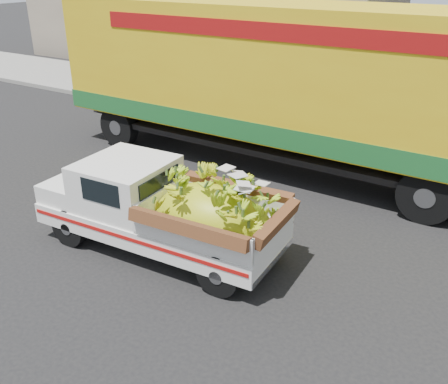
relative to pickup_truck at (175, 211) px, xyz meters
The scene contains 6 objects.
ground 2.12m from the pickup_truck, 168.79° to the right, with size 100.00×100.00×0.00m, color black.
curb 7.29m from the pickup_truck, 105.32° to the left, with size 60.00×0.25×0.15m, color gray.
sidewalk 9.33m from the pickup_truck, 101.90° to the left, with size 60.00×4.00×0.14m, color gray.
building_left 18.06m from the pickup_truck, 123.47° to the left, with size 18.00×6.00×5.00m, color gray.
pickup_truck is the anchor object (origin of this frame).
semi_trailer 4.73m from the pickup_truck, 91.86° to the left, with size 12.01×2.64×3.80m.
Camera 1 is at (6.59, -5.44, 4.61)m, focal length 40.00 mm.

